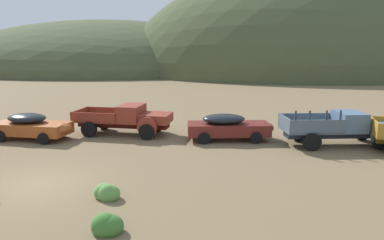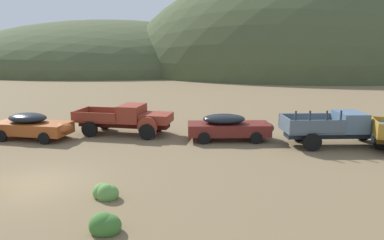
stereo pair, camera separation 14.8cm
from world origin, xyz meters
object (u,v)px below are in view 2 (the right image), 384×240
at_px(car_oxide_orange, 34,126).
at_px(truck_rust_red, 131,119).
at_px(car_oxblood, 231,127).
at_px(truck_chalk_blue, 347,128).

distance_m(car_oxide_orange, truck_rust_red, 5.71).
bearing_deg(car_oxblood, truck_chalk_blue, -11.65).
bearing_deg(car_oxide_orange, truck_rust_red, 24.21).
bearing_deg(truck_rust_red, car_oxide_orange, -156.70).
xyz_separation_m(car_oxide_orange, truck_rust_red, (5.50, 1.52, 0.18)).
relative_size(truck_rust_red, truck_chalk_blue, 0.98).
bearing_deg(truck_chalk_blue, car_oxblood, 167.06).
xyz_separation_m(car_oxblood, truck_chalk_blue, (6.39, -0.81, 0.18)).
xyz_separation_m(truck_rust_red, truck_chalk_blue, (12.59, -1.90, 0.01)).
bearing_deg(car_oxblood, truck_rust_red, 165.57).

